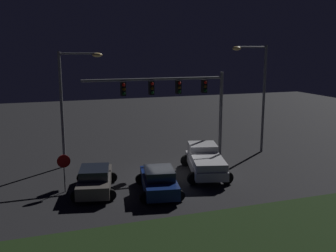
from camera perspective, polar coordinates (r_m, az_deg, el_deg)
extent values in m
plane|color=black|center=(25.83, -0.01, -7.17)|extent=(80.00, 80.00, 0.00)
cube|color=black|center=(17.65, 10.47, -16.33)|extent=(20.88, 6.40, 0.10)
cube|color=#B7B7BC|center=(25.80, 5.48, -5.67)|extent=(3.30, 5.73, 0.55)
cube|color=#B7B7BC|center=(26.74, 5.10, -3.50)|extent=(2.26, 2.30, 0.85)
cube|color=black|center=(26.70, 5.10, -3.23)|extent=(2.09, 1.92, 0.51)
cube|color=#B7B7BC|center=(24.64, 5.92, -5.29)|extent=(2.62, 3.41, 0.45)
cylinder|color=black|center=(27.58, 2.69, -5.10)|extent=(0.80, 0.22, 0.80)
cylinder|color=black|center=(27.89, 6.92, -4.99)|extent=(0.80, 0.22, 0.80)
cylinder|color=black|center=(23.91, 3.78, -7.72)|extent=(0.80, 0.22, 0.80)
cylinder|color=black|center=(24.26, 8.65, -7.54)|extent=(0.80, 0.22, 0.80)
cube|color=#514C47|center=(23.16, -10.66, -7.99)|extent=(2.69, 4.68, 0.70)
cube|color=black|center=(22.72, -10.76, -6.71)|extent=(1.99, 2.29, 0.55)
cylinder|color=black|center=(24.75, -12.53, -7.50)|extent=(0.64, 0.22, 0.64)
cylinder|color=black|center=(24.61, -8.23, -7.45)|extent=(0.64, 0.22, 0.64)
cylinder|color=black|center=(21.95, -13.34, -10.01)|extent=(0.64, 0.22, 0.64)
cylinder|color=black|center=(21.80, -8.46, -9.97)|extent=(0.64, 0.22, 0.64)
cube|color=navy|center=(22.62, -1.38, -8.26)|extent=(2.55, 4.65, 0.70)
cube|color=black|center=(22.18, -1.31, -6.96)|extent=(1.93, 2.25, 0.55)
cylinder|color=black|center=(24.03, -4.02, -7.83)|extent=(0.64, 0.22, 0.64)
cylinder|color=black|center=(24.23, 0.36, -7.63)|extent=(0.64, 0.22, 0.64)
cylinder|color=black|center=(21.24, -3.37, -10.45)|extent=(0.64, 0.22, 0.64)
cylinder|color=black|center=(21.46, 1.61, -10.19)|extent=(0.64, 0.22, 0.64)
cylinder|color=slate|center=(29.37, 7.75, 1.53)|extent=(0.24, 0.24, 6.50)
cylinder|color=slate|center=(27.15, -1.86, 6.90)|extent=(10.20, 0.18, 0.18)
cube|color=black|center=(28.48, 5.33, 5.85)|extent=(0.32, 0.44, 0.95)
sphere|color=red|center=(28.25, 5.53, 6.41)|extent=(0.22, 0.22, 0.22)
sphere|color=#59380A|center=(28.28, 5.52, 5.80)|extent=(0.22, 0.22, 0.22)
sphere|color=#0C4719|center=(28.31, 5.51, 5.20)|extent=(0.22, 0.22, 0.22)
cube|color=black|center=(27.74, 1.53, 5.75)|extent=(0.32, 0.44, 0.95)
sphere|color=red|center=(27.49, 1.70, 6.32)|extent=(0.22, 0.22, 0.22)
sphere|color=#59380A|center=(27.52, 1.69, 5.70)|extent=(0.22, 0.22, 0.22)
sphere|color=#0C4719|center=(27.55, 1.69, 5.08)|extent=(0.22, 0.22, 0.22)
cube|color=black|center=(27.11, -2.46, 5.61)|extent=(0.32, 0.44, 0.95)
sphere|color=red|center=(26.87, -2.33, 6.20)|extent=(0.22, 0.22, 0.22)
sphere|color=#59380A|center=(26.89, -2.32, 5.57)|extent=(0.22, 0.22, 0.22)
sphere|color=#0C4719|center=(26.93, -2.32, 4.93)|extent=(0.22, 0.22, 0.22)
cube|color=black|center=(26.63, -6.62, 5.44)|extent=(0.32, 0.44, 0.95)
sphere|color=red|center=(26.38, -6.52, 6.05)|extent=(0.22, 0.22, 0.22)
sphere|color=#59380A|center=(26.41, -6.51, 5.40)|extent=(0.22, 0.22, 0.22)
sphere|color=#0C4719|center=(26.44, -6.50, 4.75)|extent=(0.22, 0.22, 0.22)
cylinder|color=slate|center=(27.64, -15.32, 2.20)|extent=(0.20, 0.20, 8.00)
cylinder|color=slate|center=(27.42, -13.03, 10.33)|extent=(2.56, 0.12, 0.12)
ellipsoid|color=#F9CC72|center=(27.58, -10.34, 10.23)|extent=(0.70, 0.44, 0.30)
cylinder|color=slate|center=(31.56, 13.87, 3.77)|extent=(0.20, 0.20, 8.45)
cylinder|color=slate|center=(30.65, 12.19, 11.27)|extent=(2.54, 0.12, 0.12)
ellipsoid|color=#F9CC72|center=(30.02, 10.06, 11.16)|extent=(0.70, 0.44, 0.30)
cylinder|color=slate|center=(23.33, -14.98, -6.77)|extent=(0.07, 0.07, 2.20)
cylinder|color=#B20C0F|center=(23.08, -15.07, -5.02)|extent=(0.76, 0.03, 0.76)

